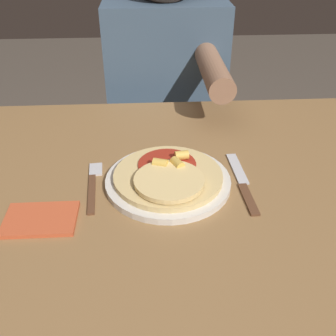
{
  "coord_description": "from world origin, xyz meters",
  "views": [
    {
      "loc": [
        -0.03,
        -0.64,
        1.24
      ],
      "look_at": [
        0.01,
        0.03,
        0.8
      ],
      "focal_mm": 42.0,
      "sensor_mm": 36.0,
      "label": 1
    }
  ],
  "objects_px": {
    "plate": "(168,181)",
    "knife": "(242,183)",
    "pizza": "(168,176)",
    "person_diner": "(167,93)",
    "fork": "(93,183)",
    "dining_table": "(166,232)"
  },
  "relations": [
    {
      "from": "fork",
      "to": "knife",
      "type": "distance_m",
      "value": 0.31
    },
    {
      "from": "dining_table",
      "to": "person_diner",
      "type": "distance_m",
      "value": 0.66
    },
    {
      "from": "dining_table",
      "to": "person_diner",
      "type": "height_order",
      "value": "person_diner"
    },
    {
      "from": "knife",
      "to": "person_diner",
      "type": "relative_size",
      "value": 0.19
    },
    {
      "from": "pizza",
      "to": "plate",
      "type": "bearing_deg",
      "value": 95.53
    },
    {
      "from": "dining_table",
      "to": "pizza",
      "type": "height_order",
      "value": "pizza"
    },
    {
      "from": "dining_table",
      "to": "plate",
      "type": "xyz_separation_m",
      "value": [
        0.01,
        0.03,
        0.12
      ]
    },
    {
      "from": "pizza",
      "to": "knife",
      "type": "bearing_deg",
      "value": -1.39
    },
    {
      "from": "knife",
      "to": "person_diner",
      "type": "distance_m",
      "value": 0.65
    },
    {
      "from": "pizza",
      "to": "fork",
      "type": "xyz_separation_m",
      "value": [
        -0.16,
        0.01,
        -0.02
      ]
    },
    {
      "from": "dining_table",
      "to": "pizza",
      "type": "distance_m",
      "value": 0.14
    },
    {
      "from": "plate",
      "to": "fork",
      "type": "bearing_deg",
      "value": 176.83
    },
    {
      "from": "fork",
      "to": "dining_table",
      "type": "bearing_deg",
      "value": -13.99
    },
    {
      "from": "pizza",
      "to": "dining_table",
      "type": "bearing_deg",
      "value": -107.74
    },
    {
      "from": "knife",
      "to": "person_diner",
      "type": "bearing_deg",
      "value": 101.07
    },
    {
      "from": "plate",
      "to": "person_diner",
      "type": "xyz_separation_m",
      "value": [
        0.03,
        0.63,
        -0.07
      ]
    },
    {
      "from": "plate",
      "to": "knife",
      "type": "xyz_separation_m",
      "value": [
        0.16,
        -0.01,
        -0.0
      ]
    },
    {
      "from": "knife",
      "to": "pizza",
      "type": "bearing_deg",
      "value": 178.61
    },
    {
      "from": "dining_table",
      "to": "plate",
      "type": "distance_m",
      "value": 0.12
    },
    {
      "from": "pizza",
      "to": "knife",
      "type": "height_order",
      "value": "pizza"
    },
    {
      "from": "dining_table",
      "to": "person_diner",
      "type": "relative_size",
      "value": 0.98
    },
    {
      "from": "plate",
      "to": "pizza",
      "type": "height_order",
      "value": "pizza"
    }
  ]
}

